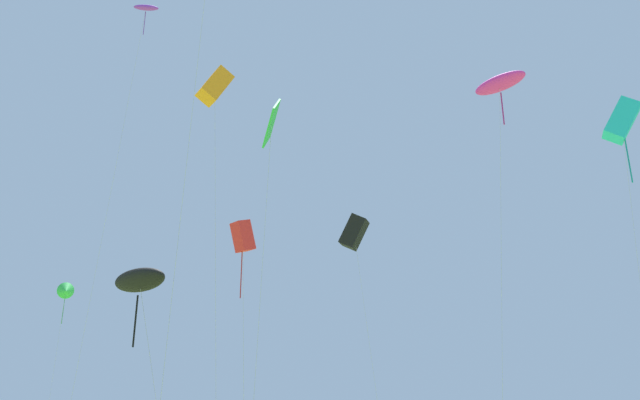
% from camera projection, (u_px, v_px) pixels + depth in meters
% --- Properties ---
extents(kite_black_parafoil, '(3.78, 3.73, 7.49)m').
position_uv_depth(kite_black_parafoil, '(139.00, 280.00, 25.36)').
color(kite_black_parafoil, black).
rests_on(kite_black_parafoil, ground).
extents(kite_magenta_parafoil, '(4.21, 4.01, 22.32)m').
position_uv_depth(kite_magenta_parafoil, '(500.00, 84.00, 40.07)').
color(kite_magenta_parafoil, '#E02DA3').
rests_on(kite_magenta_parafoil, ground).
extents(kite_red_box, '(1.53, 2.25, 12.27)m').
position_uv_depth(kite_red_box, '(243.00, 237.00, 35.32)').
color(kite_red_box, red).
rests_on(kite_red_box, ground).
extents(kite_green_diamond, '(0.91, 3.91, 17.81)m').
position_uv_depth(kite_green_diamond, '(271.00, 124.00, 33.11)').
color(kite_green_diamond, green).
rests_on(kite_green_diamond, ground).
extents(kite_purple_parafoil, '(2.91, 1.44, 32.69)m').
position_uv_depth(kite_purple_parafoil, '(146.00, 10.00, 49.78)').
color(kite_purple_parafoil, purple).
rests_on(kite_purple_parafoil, ground).
extents(kite_green_delta, '(2.22, 2.26, 15.07)m').
position_uv_depth(kite_green_delta, '(66.00, 291.00, 63.86)').
color(kite_green_delta, green).
rests_on(kite_green_delta, ground).
extents(kite_cyan_box, '(3.71, 3.17, 22.83)m').
position_uv_depth(kite_cyan_box, '(622.00, 121.00, 43.81)').
color(kite_cyan_box, '#1EB7CC').
rests_on(kite_cyan_box, ground).
extents(kite_orange_box, '(2.53, 2.05, 21.99)m').
position_uv_depth(kite_orange_box, '(215.00, 86.00, 38.34)').
color(kite_orange_box, orange).
rests_on(kite_orange_box, ground).
extents(kite_black_box, '(2.98, 2.04, 16.97)m').
position_uv_depth(kite_black_box, '(354.00, 232.00, 49.42)').
color(kite_black_box, black).
rests_on(kite_black_box, ground).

